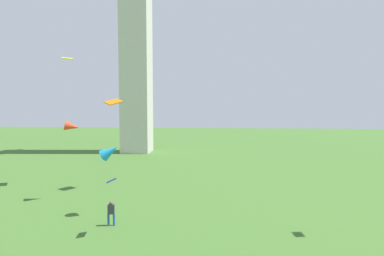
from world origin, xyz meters
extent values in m
cube|color=beige|center=(-13.61, 55.80, 21.20)|extent=(5.03, 5.03, 42.39)
cylinder|color=#235693|center=(-6.03, 19.72, 0.43)|extent=(0.16, 0.16, 0.86)
cylinder|color=#235693|center=(-6.42, 19.65, 0.43)|extent=(0.16, 0.16, 0.86)
cube|color=#2D3338|center=(-6.23, 19.68, 1.20)|extent=(0.51, 0.35, 0.68)
sphere|color=brown|center=(-6.23, 19.68, 1.67)|extent=(0.25, 0.25, 0.25)
cone|color=#1D90D3|center=(-6.95, 21.79, 5.07)|extent=(1.71, 1.08, 1.51)
cube|color=#C66809|center=(-9.26, 29.75, 8.99)|extent=(1.89, 1.90, 0.76)
cube|color=yellow|center=(-14.63, 30.97, 13.60)|extent=(1.70, 1.94, 0.44)
cone|color=red|center=(-11.81, 25.70, 6.72)|extent=(1.68, 1.45, 1.15)
cube|color=#2124BE|center=(-5.61, 18.05, 3.68)|extent=(0.89, 1.14, 0.54)
camera|label=1|loc=(1.43, -2.31, 8.64)|focal=30.10mm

